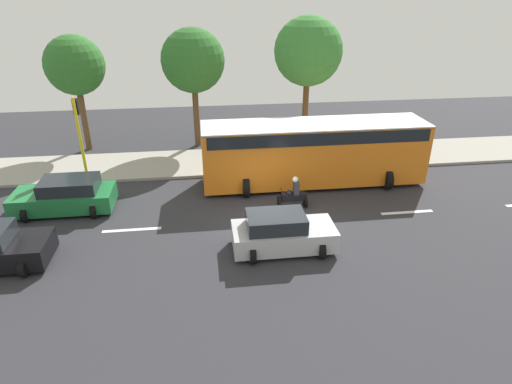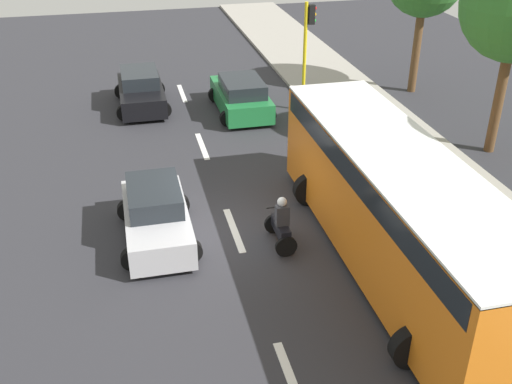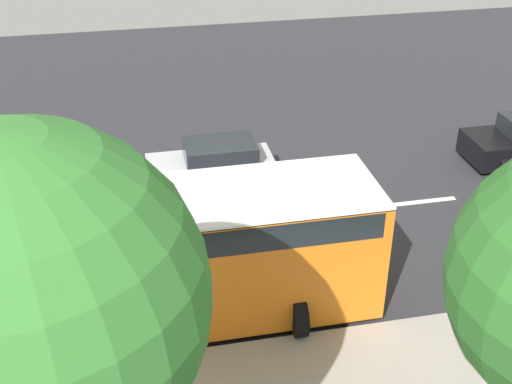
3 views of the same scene
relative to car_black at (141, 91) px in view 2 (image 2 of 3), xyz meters
The scene contains 12 objects.
ground_plane 10.90m from the car_black, 80.02° to the right, with size 40.00×60.00×0.10m, color #2D2D33.
sidewalk 13.92m from the car_black, 50.31° to the right, with size 4.00×60.00×0.15m, color #9E998E.
lane_stripe_north 16.83m from the car_black, 83.57° to the right, with size 0.20×2.40×0.01m, color white.
lane_stripe_mid 10.89m from the car_black, 80.02° to the right, with size 0.20×2.40×0.01m, color white.
lane_stripe_south 5.12m from the car_black, 68.18° to the right, with size 0.20×2.40×0.01m, color white.
lane_stripe_far_south 2.39m from the car_black, 34.52° to the left, with size 0.20×2.40×0.01m, color white.
car_black is the anchor object (origin of this frame).
car_silver 10.61m from the car_black, 91.56° to the right, with size 2.13×3.88×1.52m.
car_green 4.35m from the car_black, 22.08° to the right, with size 2.31×4.29×1.52m.
city_bus 14.42m from the car_black, 67.29° to the right, with size 3.20×11.00×3.16m.
motorcycle 12.11m from the car_black, 75.72° to the right, with size 0.60×1.30×1.53m.
traffic_light_corner 7.35m from the car_black, 16.33° to the right, with size 0.49×0.24×4.50m.
Camera 2 is at (-2.78, -14.56, 9.38)m, focal length 42.58 mm.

